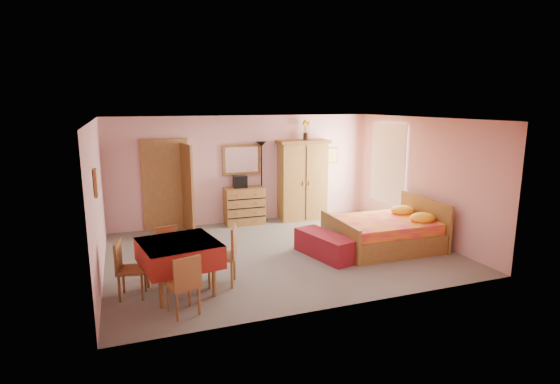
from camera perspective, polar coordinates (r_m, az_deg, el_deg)
name	(u,v)px	position (r m, az deg, el deg)	size (l,w,h in m)	color
floor	(280,252)	(8.69, 0.06, -7.87)	(6.50, 6.50, 0.00)	slate
ceiling	(281,119)	(8.20, 0.07, 9.53)	(6.50, 6.50, 0.00)	brown
wall_back	(245,169)	(10.70, -4.57, 2.97)	(6.50, 0.10, 2.60)	#D99E9E
wall_front	(343,220)	(6.12, 8.18, -3.62)	(6.50, 0.10, 2.60)	#D99E9E
wall_left	(97,200)	(7.87, -22.75, -1.02)	(0.10, 5.00, 2.60)	#D99E9E
wall_right	(421,178)	(9.93, 17.96, 1.77)	(0.10, 5.00, 2.60)	#D99E9E
doorway	(166,186)	(10.38, -14.65, 0.82)	(1.06, 0.12, 2.15)	#9E6B35
window	(388,164)	(10.85, 13.96, 3.58)	(0.08, 1.40, 1.95)	white
picture_left	(96,183)	(7.20, -22.95, 1.12)	(0.04, 0.32, 0.42)	orange
picture_back	(332,155)	(11.49, 6.86, 4.77)	(0.30, 0.04, 0.40)	#D8BF59
chest_of_drawers	(244,206)	(10.59, -4.66, -1.81)	(0.95, 0.47, 0.90)	olive
wall_mirror	(241,160)	(10.60, -5.06, 4.24)	(0.93, 0.05, 0.73)	silver
stereo	(240,182)	(10.49, -5.23, 1.37)	(0.32, 0.23, 0.30)	black
floor_lamp	(262,182)	(10.72, -2.42, 1.33)	(0.25, 0.25, 1.98)	black
wardrobe	(302,180)	(10.94, 2.92, 1.57)	(1.27, 0.66, 2.00)	#B0803B
sunflower_vase	(306,130)	(10.92, 3.41, 8.11)	(0.19, 0.19, 0.48)	yellow
bed	(383,225)	(9.08, 13.36, -4.16)	(2.07, 1.63, 0.96)	#E11550
bench	(325,245)	(8.44, 5.88, -6.94)	(0.50, 1.34, 0.45)	maroon
dining_table	(180,267)	(7.00, -12.97, -9.52)	(1.11, 1.11, 0.81)	maroon
chair_south	(183,284)	(6.31, -12.58, -11.62)	(0.40, 0.40, 0.87)	#946032
chair_north	(171,252)	(7.68, -14.09, -7.62)	(0.38, 0.38, 0.83)	#A67338
chair_west	(132,269)	(7.02, -18.81, -9.51)	(0.40, 0.40, 0.88)	brown
chair_east	(222,255)	(7.15, -7.61, -8.20)	(0.44, 0.44, 0.97)	#A77838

